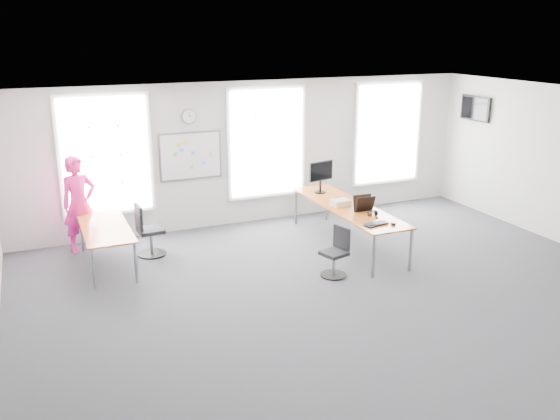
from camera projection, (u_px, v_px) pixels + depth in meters
name	position (u px, v px, depth m)	size (l,w,h in m)	color
floor	(343.00, 292.00, 9.39)	(10.00, 10.00, 0.00)	#2D2D32
ceiling	(349.00, 102.00, 8.51)	(10.00, 10.00, 0.00)	white
wall_back	(253.00, 153.00, 12.47)	(10.00, 10.00, 0.00)	silver
wall_front	(560.00, 314.00, 5.44)	(10.00, 10.00, 0.00)	silver
window_left	(106.00, 155.00, 11.25)	(1.60, 0.06, 2.20)	silver
window_mid	(267.00, 143.00, 12.49)	(1.60, 0.06, 2.20)	silver
window_right	(387.00, 133.00, 13.62)	(1.60, 0.06, 2.20)	silver
desk_right	(348.00, 208.00, 11.26)	(0.86, 3.22, 0.78)	#C46221
desk_left	(105.00, 230.00, 10.27)	(0.79, 1.97, 0.72)	#C46221
chair_right	(336.00, 255.00, 9.95)	(0.47, 0.47, 0.84)	black
chair_left	(148.00, 233.00, 10.81)	(0.52, 0.52, 0.98)	black
person	(79.00, 204.00, 10.93)	(0.66, 0.43, 1.81)	#F11E8D
whiteboard	(191.00, 156.00, 11.92)	(1.20, 0.03, 0.90)	white
wall_clock	(189.00, 116.00, 11.68)	(0.30, 0.30, 0.04)	gray
tv	(476.00, 108.00, 13.21)	(0.06, 0.90, 0.55)	black
keyboard	(376.00, 224.00, 10.15)	(0.46, 0.16, 0.02)	black
mouse	(393.00, 224.00, 10.13)	(0.08, 0.12, 0.05)	black
lens_cap	(377.00, 218.00, 10.51)	(0.06, 0.06, 0.01)	black
headphones	(372.00, 213.00, 10.63)	(0.17, 0.09, 0.10)	black
laptop_sleeve	(364.00, 204.00, 10.86)	(0.37, 0.21, 0.30)	black
paper_stack	(340.00, 203.00, 11.23)	(0.34, 0.26, 0.12)	beige
monitor	(321.00, 174.00, 12.02)	(0.58, 0.24, 0.65)	black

